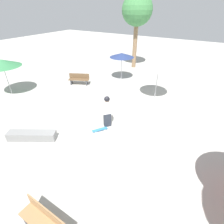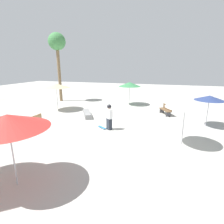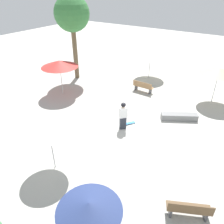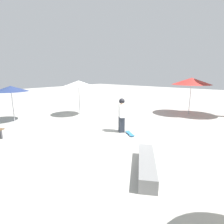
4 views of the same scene
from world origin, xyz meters
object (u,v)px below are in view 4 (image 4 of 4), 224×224
at_px(skateboard, 130,133).
at_px(shade_umbrella_navy, 11,89).
at_px(skater_main, 122,114).
at_px(shade_umbrella_white, 79,83).
at_px(concrete_ledge, 147,165).
at_px(shade_umbrella_red, 192,81).

height_order(skateboard, shade_umbrella_navy, shade_umbrella_navy).
xyz_separation_m(skater_main, shade_umbrella_white, (-1.02, -4.45, 1.32)).
height_order(skater_main, shade_umbrella_navy, shade_umbrella_navy).
bearing_deg(shade_umbrella_navy, concrete_ledge, 91.11).
height_order(concrete_ledge, shade_umbrella_navy, shade_umbrella_navy).
distance_m(skater_main, shade_umbrella_red, 6.62).
xyz_separation_m(shade_umbrella_red, shade_umbrella_navy, (8.93, -7.75, -0.36)).
height_order(skater_main, shade_umbrella_white, shade_umbrella_white).
distance_m(skateboard, shade_umbrella_navy, 7.59).
xyz_separation_m(concrete_ledge, shade_umbrella_white, (-3.48, -7.22, 2.05)).
relative_size(skater_main, shade_umbrella_red, 0.64).
bearing_deg(shade_umbrella_red, skater_main, -12.89).
distance_m(shade_umbrella_red, shade_umbrella_white, 7.90).
relative_size(skater_main, concrete_ledge, 0.79).
distance_m(skater_main, skateboard, 1.04).
height_order(skater_main, skateboard, skater_main).
bearing_deg(skater_main, skateboard, 32.37).
distance_m(concrete_ledge, shade_umbrella_red, 9.12).
bearing_deg(shade_umbrella_white, skater_main, 77.05).
bearing_deg(concrete_ledge, shade_umbrella_red, -171.35).
bearing_deg(skater_main, shade_umbrella_navy, -115.86).
bearing_deg(shade_umbrella_white, concrete_ledge, 64.25).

